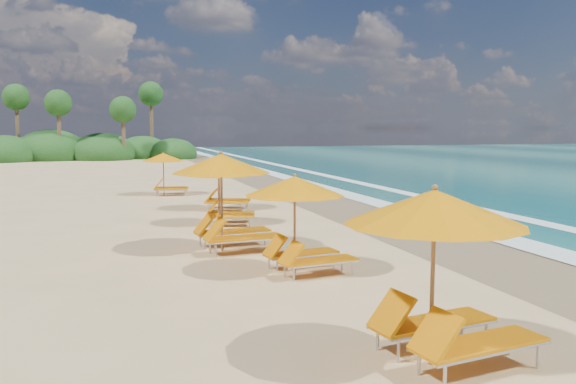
% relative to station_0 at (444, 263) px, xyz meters
% --- Properties ---
extents(ground, '(160.00, 160.00, 0.00)m').
position_rel_station_0_xyz_m(ground, '(0.99, 10.54, -1.37)').
color(ground, tan).
rests_on(ground, ground).
extents(wet_sand, '(4.00, 160.00, 0.01)m').
position_rel_station_0_xyz_m(wet_sand, '(4.99, 10.54, -1.36)').
color(wet_sand, olive).
rests_on(wet_sand, ground).
extents(surf_foam, '(4.00, 160.00, 0.01)m').
position_rel_station_0_xyz_m(surf_foam, '(7.69, 10.54, -1.34)').
color(surf_foam, white).
rests_on(surf_foam, ground).
extents(station_0, '(2.88, 2.73, 2.44)m').
position_rel_station_0_xyz_m(station_0, '(0.00, 0.00, 0.00)').
color(station_0, olive).
rests_on(station_0, ground).
extents(station_1, '(2.59, 2.45, 2.21)m').
position_rel_station_0_xyz_m(station_1, '(-0.29, 5.24, -0.13)').
color(station_1, olive).
rests_on(station_1, ground).
extents(station_2, '(2.97, 2.79, 2.59)m').
position_rel_station_0_xyz_m(station_2, '(-1.34, 8.08, 0.08)').
color(station_2, olive).
rests_on(station_2, ground).
extents(station_3, '(2.56, 2.47, 2.08)m').
position_rel_station_0_xyz_m(station_3, '(-0.71, 12.18, -0.21)').
color(station_3, olive).
rests_on(station_3, ground).
extents(station_4, '(2.75, 2.69, 2.18)m').
position_rel_station_0_xyz_m(station_4, '(-0.09, 15.79, -0.15)').
color(station_4, olive).
rests_on(station_4, ground).
extents(station_5, '(2.41, 2.28, 2.05)m').
position_rel_station_0_xyz_m(station_5, '(-1.71, 21.52, -0.22)').
color(station_5, olive).
rests_on(station_5, ground).
extents(treeline, '(25.80, 8.80, 9.74)m').
position_rel_station_0_xyz_m(treeline, '(-8.94, 56.05, -0.37)').
color(treeline, '#163D14').
rests_on(treeline, ground).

